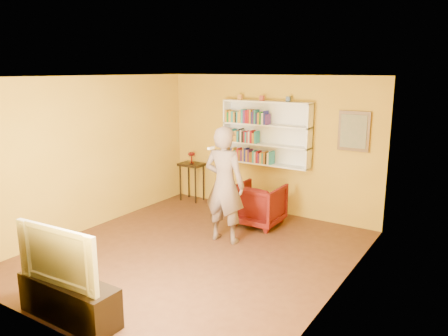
{
  "coord_description": "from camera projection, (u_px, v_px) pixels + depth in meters",
  "views": [
    {
      "loc": [
        3.81,
        -5.1,
        2.81
      ],
      "look_at": [
        0.06,
        0.75,
        1.23
      ],
      "focal_mm": 35.0,
      "sensor_mm": 36.0,
      "label": 1
    }
  ],
  "objects": [
    {
      "name": "room_shell",
      "position": [
        194.0,
        190.0,
        6.59
      ],
      "size": [
        5.3,
        5.8,
        2.88
      ],
      "color": "#452616",
      "rests_on": "ground"
    },
    {
      "name": "bookshelf",
      "position": [
        268.0,
        133.0,
        8.44
      ],
      "size": [
        1.8,
        0.29,
        1.23
      ],
      "color": "white",
      "rests_on": "room_shell"
    },
    {
      "name": "books_row_lower",
      "position": [
        250.0,
        156.0,
        8.63
      ],
      "size": [
        1.03,
        0.19,
        0.26
      ],
      "color": "#8D5519",
      "rests_on": "bookshelf"
    },
    {
      "name": "books_row_middle",
      "position": [
        242.0,
        136.0,
        8.64
      ],
      "size": [
        0.69,
        0.19,
        0.26
      ],
      "color": "teal",
      "rests_on": "bookshelf"
    },
    {
      "name": "books_row_upper",
      "position": [
        247.0,
        117.0,
        8.5
      ],
      "size": [
        0.92,
        0.18,
        0.27
      ],
      "color": "#B98325",
      "rests_on": "bookshelf"
    },
    {
      "name": "ornament_left",
      "position": [
        240.0,
        97.0,
        8.55
      ],
      "size": [
        0.07,
        0.07,
        0.1
      ],
      "primitive_type": "cube",
      "color": "#CA8339",
      "rests_on": "bookshelf"
    },
    {
      "name": "ornament_centre",
      "position": [
        262.0,
        98.0,
        8.3
      ],
      "size": [
        0.07,
        0.07,
        0.1
      ],
      "primitive_type": "cube",
      "color": "#A84638",
      "rests_on": "bookshelf"
    },
    {
      "name": "ornament_right",
      "position": [
        288.0,
        99.0,
        8.01
      ],
      "size": [
        0.07,
        0.07,
        0.1
      ],
      "primitive_type": "cube",
      "color": "#455874",
      "rests_on": "bookshelf"
    },
    {
      "name": "framed_painting",
      "position": [
        354.0,
        131.0,
        7.58
      ],
      "size": [
        0.55,
        0.05,
        0.7
      ],
      "color": "#533917",
      "rests_on": "room_shell"
    },
    {
      "name": "console_table",
      "position": [
        192.0,
        170.0,
        9.42
      ],
      "size": [
        0.51,
        0.39,
        0.83
      ],
      "color": "black",
      "rests_on": "ground"
    },
    {
      "name": "ruby_lustre",
      "position": [
        192.0,
        155.0,
        9.35
      ],
      "size": [
        0.16,
        0.16,
        0.25
      ],
      "color": "maroon",
      "rests_on": "console_table"
    },
    {
      "name": "armchair",
      "position": [
        259.0,
        204.0,
        7.99
      ],
      "size": [
        0.85,
        0.87,
        0.77
      ],
      "primitive_type": "imported",
      "rotation": [
        0.0,
        0.0,
        3.17
      ],
      "color": "#430405",
      "rests_on": "ground"
    },
    {
      "name": "person",
      "position": [
        224.0,
        185.0,
        7.1
      ],
      "size": [
        0.74,
        0.51,
        1.93
      ],
      "primitive_type": "imported",
      "rotation": [
        0.0,
        0.0,
        3.22
      ],
      "color": "brown",
      "rests_on": "ground"
    },
    {
      "name": "game_remote",
      "position": [
        211.0,
        148.0,
        6.85
      ],
      "size": [
        0.04,
        0.15,
        0.04
      ],
      "primitive_type": "cube",
      "color": "white",
      "rests_on": "person"
    },
    {
      "name": "tv_cabinet",
      "position": [
        69.0,
        300.0,
        4.98
      ],
      "size": [
        1.32,
        0.4,
        0.47
      ],
      "primitive_type": "cube",
      "color": "black",
      "rests_on": "ground"
    },
    {
      "name": "television",
      "position": [
        65.0,
        253.0,
        4.85
      ],
      "size": [
        1.18,
        0.22,
        0.68
      ],
      "primitive_type": "imported",
      "rotation": [
        0.0,
        0.0,
        0.06
      ],
      "color": "black",
      "rests_on": "tv_cabinet"
    }
  ]
}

